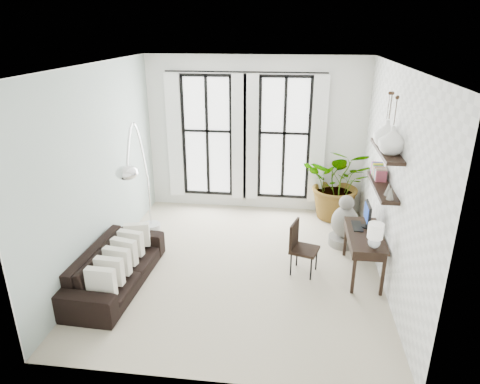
% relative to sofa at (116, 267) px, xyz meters
% --- Properties ---
extents(floor, '(5.00, 5.00, 0.00)m').
position_rel_sofa_xyz_m(floor, '(1.80, 0.78, -0.31)').
color(floor, '#B3A98E').
rests_on(floor, ground).
extents(ceiling, '(5.00, 5.00, 0.00)m').
position_rel_sofa_xyz_m(ceiling, '(1.80, 0.78, 2.89)').
color(ceiling, white).
rests_on(ceiling, wall_back).
extents(wall_left, '(0.00, 5.00, 5.00)m').
position_rel_sofa_xyz_m(wall_left, '(-0.45, 0.78, 1.29)').
color(wall_left, '#A1B3AA').
rests_on(wall_left, floor).
extents(wall_right, '(0.00, 5.00, 5.00)m').
position_rel_sofa_xyz_m(wall_right, '(4.05, 0.78, 1.29)').
color(wall_right, white).
rests_on(wall_right, floor).
extents(wall_back, '(4.50, 0.00, 4.50)m').
position_rel_sofa_xyz_m(wall_back, '(1.80, 3.28, 1.29)').
color(wall_back, white).
rests_on(wall_back, floor).
extents(windows, '(3.26, 0.13, 2.65)m').
position_rel_sofa_xyz_m(windows, '(1.60, 3.21, 1.25)').
color(windows, white).
rests_on(windows, wall_back).
extents(wall_shelves, '(0.25, 1.30, 0.60)m').
position_rel_sofa_xyz_m(wall_shelves, '(3.91, 0.80, 1.42)').
color(wall_shelves, black).
rests_on(wall_shelves, wall_right).
extents(sofa, '(0.91, 2.14, 0.61)m').
position_rel_sofa_xyz_m(sofa, '(0.00, 0.00, 0.00)').
color(sofa, black).
rests_on(sofa, floor).
extents(throw_pillows, '(0.40, 1.52, 0.40)m').
position_rel_sofa_xyz_m(throw_pillows, '(0.10, -0.00, 0.19)').
color(throw_pillows, beige).
rests_on(throw_pillows, sofa).
extents(plant, '(1.63, 1.50, 1.54)m').
position_rel_sofa_xyz_m(plant, '(3.54, 2.93, 0.46)').
color(plant, '#2D7228').
rests_on(plant, floor).
extents(desk, '(0.52, 1.22, 1.12)m').
position_rel_sofa_xyz_m(desk, '(3.75, 0.71, 0.38)').
color(desk, black).
rests_on(desk, floor).
extents(desk_chair, '(0.51, 0.51, 0.86)m').
position_rel_sofa_xyz_m(desk_chair, '(2.76, 0.72, 0.18)').
color(desk_chair, black).
rests_on(desk_chair, floor).
extents(arc_lamp, '(0.73, 2.23, 2.35)m').
position_rel_sofa_xyz_m(arc_lamp, '(0.10, 0.99, 1.52)').
color(arc_lamp, silver).
rests_on(arc_lamp, floor).
extents(buddha, '(0.53, 0.53, 0.95)m').
position_rel_sofa_xyz_m(buddha, '(3.56, 1.75, 0.09)').
color(buddha, gray).
rests_on(buddha, floor).
extents(vase_a, '(0.37, 0.37, 0.38)m').
position_rel_sofa_xyz_m(vase_a, '(3.91, 0.51, 1.96)').
color(vase_a, white).
rests_on(vase_a, shelf_upper).
extents(vase_b, '(0.37, 0.37, 0.38)m').
position_rel_sofa_xyz_m(vase_b, '(3.91, 0.91, 1.96)').
color(vase_b, white).
rests_on(vase_b, shelf_upper).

